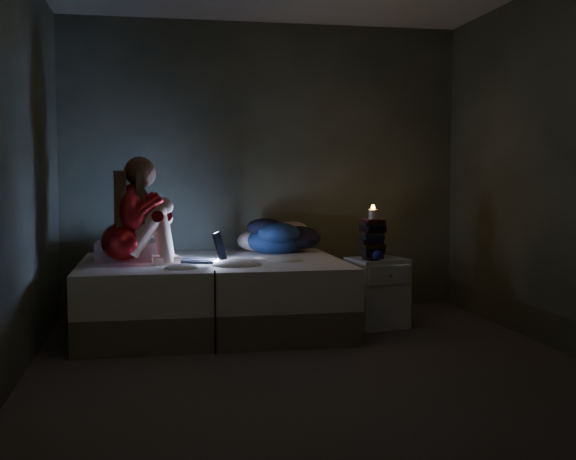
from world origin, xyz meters
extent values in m
cube|color=#3E3531|center=(0.00, 0.00, -0.01)|extent=(3.60, 3.80, 0.02)
cube|color=#292E24|center=(0.00, 1.91, 1.30)|extent=(3.60, 0.02, 2.60)
cube|color=#292E24|center=(0.00, -1.91, 1.30)|extent=(3.60, 0.02, 2.60)
cube|color=#292E24|center=(-1.81, 0.00, 1.30)|extent=(0.02, 3.80, 2.60)
cube|color=#292E24|center=(1.81, 0.00, 1.30)|extent=(0.02, 3.80, 2.60)
cube|color=white|center=(-1.20, 1.28, 0.63)|extent=(0.49, 0.35, 0.14)
cube|color=silver|center=(0.78, 0.99, 0.28)|extent=(0.49, 0.46, 0.56)
cylinder|color=beige|center=(0.77, 1.05, 0.91)|extent=(0.07, 0.07, 0.08)
cube|color=black|center=(0.66, 0.90, 0.57)|extent=(0.08, 0.15, 0.01)
sphere|color=navy|center=(0.71, 0.86, 0.60)|extent=(0.08, 0.08, 0.08)
camera|label=1|loc=(-0.99, -4.52, 1.22)|focal=44.48mm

